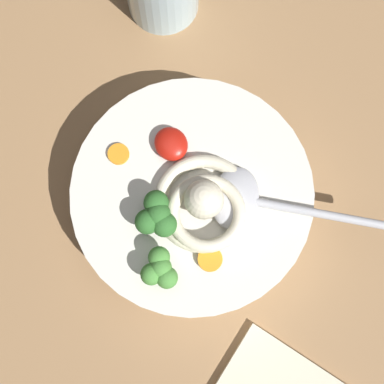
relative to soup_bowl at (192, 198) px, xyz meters
The scene contains 9 objects.
table_slab 5.35cm from the soup_bowl, 22.29° to the right, with size 133.96×133.96×4.40cm, color #936D47.
soup_bowl is the anchor object (origin of this frame).
noodle_pile 4.52cm from the soup_bowl, ahead, with size 10.22×10.02×4.11cm.
soup_spoon 6.45cm from the soup_bowl, 46.86° to the left, with size 14.24×14.88×1.60cm.
chili_sauce_dollop 5.99cm from the soup_bowl, behind, with size 3.42×3.08×1.54cm, color #B2190F.
broccoli_floret_near_spoon 6.39cm from the soup_bowl, 82.04° to the right, with size 4.45×3.83×3.52cm.
broccoli_floret_left 9.08cm from the soup_bowl, 53.66° to the right, with size 3.82×3.29×3.02cm.
carrot_slice_rear 8.38cm from the soup_bowl, 150.09° to the right, with size 2.04×2.04×0.40cm, color orange.
carrot_slice_extra_b 7.19cm from the soup_bowl, 17.97° to the right, with size 2.27×2.27×0.68cm, color orange.
Camera 1 is at (7.20, -4.95, 58.35)cm, focal length 49.44 mm.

